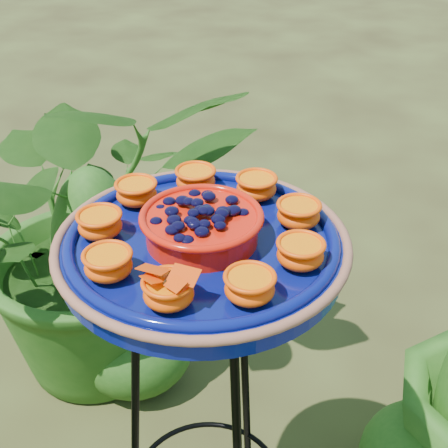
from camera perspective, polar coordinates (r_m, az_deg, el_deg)
The scene contains 3 objects.
tripod_stand at distance 1.28m, azimuth -1.67°, elevation -16.55°, with size 0.41×0.41×0.91m.
feeder_dish at distance 1.01m, azimuth -2.02°, elevation -1.54°, with size 0.58×0.58×0.11m.
shrub_back_left at distance 1.91m, azimuth -11.77°, elevation -0.15°, with size 0.93×0.80×1.03m, color #214F15.
Camera 1 is at (0.22, -0.72, 1.52)m, focal length 50.00 mm.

